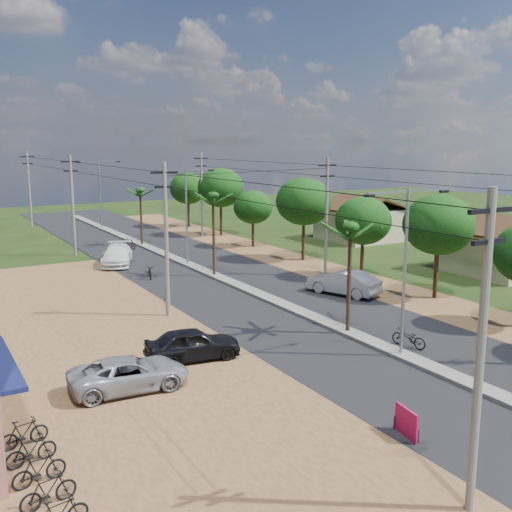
{
  "coord_description": "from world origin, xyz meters",
  "views": [
    {
      "loc": [
        -19.73,
        -19.98,
        10.1
      ],
      "look_at": [
        -0.94,
        12.1,
        3.0
      ],
      "focal_mm": 42.0,
      "sensor_mm": 36.0,
      "label": 1
    }
  ],
  "objects_px": {
    "car_white_far": "(117,255)",
    "car_parked_dark": "(193,345)",
    "roadside_sign": "(406,423)",
    "car_silver_mid": "(343,283)",
    "car_parked_silver": "(129,374)",
    "moto_rider_east": "(409,338)",
    "parked_scooter_row": "(44,480)"
  },
  "relations": [
    {
      "from": "car_white_far",
      "to": "car_parked_dark",
      "type": "relative_size",
      "value": 1.25
    },
    {
      "from": "roadside_sign",
      "to": "car_silver_mid",
      "type": "bearing_deg",
      "value": 67.68
    },
    {
      "from": "car_parked_silver",
      "to": "moto_rider_east",
      "type": "relative_size",
      "value": 2.64
    },
    {
      "from": "car_parked_silver",
      "to": "roadside_sign",
      "type": "xyz_separation_m",
      "value": [
        6.98,
        -8.74,
        -0.16
      ]
    },
    {
      "from": "car_parked_silver",
      "to": "moto_rider_east",
      "type": "xyz_separation_m",
      "value": [
        13.68,
        -2.02,
        -0.19
      ]
    },
    {
      "from": "parked_scooter_row",
      "to": "car_parked_dark",
      "type": "bearing_deg",
      "value": 43.53
    },
    {
      "from": "car_silver_mid",
      "to": "roadside_sign",
      "type": "xyz_separation_m",
      "value": [
        -10.5,
        -16.68,
        -0.3
      ]
    },
    {
      "from": "car_silver_mid",
      "to": "roadside_sign",
      "type": "distance_m",
      "value": 19.71
    },
    {
      "from": "car_parked_silver",
      "to": "car_parked_dark",
      "type": "bearing_deg",
      "value": -59.12
    },
    {
      "from": "car_parked_silver",
      "to": "car_parked_dark",
      "type": "distance_m",
      "value": 4.14
    },
    {
      "from": "car_parked_silver",
      "to": "car_parked_dark",
      "type": "relative_size",
      "value": 1.1
    },
    {
      "from": "moto_rider_east",
      "to": "roadside_sign",
      "type": "height_order",
      "value": "roadside_sign"
    },
    {
      "from": "car_parked_dark",
      "to": "roadside_sign",
      "type": "distance_m",
      "value": 11.1
    },
    {
      "from": "car_parked_silver",
      "to": "parked_scooter_row",
      "type": "relative_size",
      "value": 0.68
    },
    {
      "from": "roadside_sign",
      "to": "parked_scooter_row",
      "type": "relative_size",
      "value": 0.18
    },
    {
      "from": "roadside_sign",
      "to": "parked_scooter_row",
      "type": "xyz_separation_m",
      "value": [
        -11.57,
        2.73,
        -0.03
      ]
    },
    {
      "from": "car_white_far",
      "to": "car_parked_dark",
      "type": "xyz_separation_m",
      "value": [
        -3.78,
        -23.45,
        -0.05
      ]
    },
    {
      "from": "moto_rider_east",
      "to": "car_parked_dark",
      "type": "bearing_deg",
      "value": -36.54
    },
    {
      "from": "car_silver_mid",
      "to": "car_parked_dark",
      "type": "relative_size",
      "value": 1.12
    },
    {
      "from": "car_white_far",
      "to": "parked_scooter_row",
      "type": "bearing_deg",
      "value": -88.57
    },
    {
      "from": "car_parked_silver",
      "to": "parked_scooter_row",
      "type": "xyz_separation_m",
      "value": [
        -4.59,
        -6.01,
        -0.18
      ]
    },
    {
      "from": "car_white_far",
      "to": "moto_rider_east",
      "type": "relative_size",
      "value": 2.99
    },
    {
      "from": "car_silver_mid",
      "to": "moto_rider_east",
      "type": "height_order",
      "value": "car_silver_mid"
    },
    {
      "from": "car_silver_mid",
      "to": "car_parked_dark",
      "type": "distance_m",
      "value": 15.07
    },
    {
      "from": "moto_rider_east",
      "to": "car_silver_mid",
      "type": "bearing_deg",
      "value": -126.22
    },
    {
      "from": "car_parked_silver",
      "to": "roadside_sign",
      "type": "bearing_deg",
      "value": -137.22
    },
    {
      "from": "car_silver_mid",
      "to": "parked_scooter_row",
      "type": "height_order",
      "value": "car_silver_mid"
    },
    {
      "from": "car_parked_silver",
      "to": "roadside_sign",
      "type": "height_order",
      "value": "car_parked_silver"
    },
    {
      "from": "car_parked_silver",
      "to": "moto_rider_east",
      "type": "distance_m",
      "value": 13.83
    },
    {
      "from": "parked_scooter_row",
      "to": "car_silver_mid",
      "type": "bearing_deg",
      "value": 32.3
    },
    {
      "from": "car_parked_silver",
      "to": "roadside_sign",
      "type": "distance_m",
      "value": 11.18
    },
    {
      "from": "car_silver_mid",
      "to": "car_white_far",
      "type": "distance_m",
      "value": 20.04
    }
  ]
}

